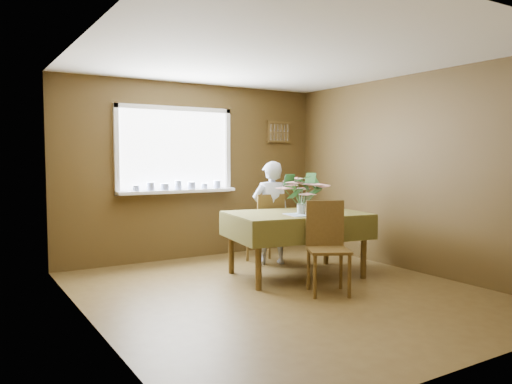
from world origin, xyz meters
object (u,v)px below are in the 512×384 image
flower_bouquet (301,190)px  chair_near (327,243)px  dining_table (296,220)px  seated_woman (271,213)px  chair_far (267,226)px

flower_bouquet → chair_near: bearing=-98.5°
dining_table → seated_woman: 0.74m
chair_near → flower_bouquet: bearing=108.7°
dining_table → chair_far: chair_far is taller
dining_table → chair_far: size_ratio=1.83×
chair_near → seated_woman: size_ratio=0.70×
flower_bouquet → dining_table: bearing=71.4°
dining_table → chair_near: size_ratio=1.79×
chair_far → seated_woman: size_ratio=0.68×
seated_woman → chair_near: bearing=94.6°
chair_near → seated_woman: 1.52m
chair_near → dining_table: bearing=106.3°
chair_far → chair_near: chair_near is taller
dining_table → flower_bouquet: flower_bouquet is taller
chair_far → seated_woman: seated_woman is taller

